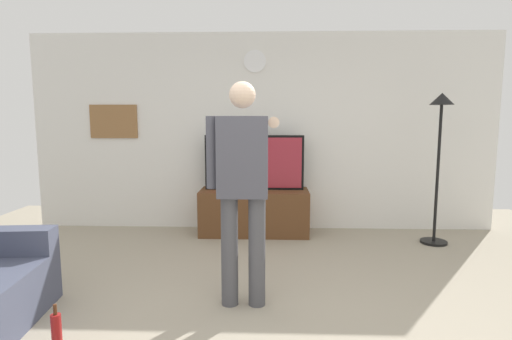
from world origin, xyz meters
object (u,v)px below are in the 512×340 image
at_px(person_standing_nearer_lamp, 243,181).
at_px(wall_clock, 255,61).
at_px(tv_stand, 254,212).
at_px(framed_picture, 114,121).
at_px(floor_lamp, 440,137).
at_px(beverage_bottle, 57,335).
at_px(television, 254,163).

bearing_deg(person_standing_nearer_lamp, wall_clock, 89.77).
xyz_separation_m(tv_stand, framed_picture, (-1.97, 0.30, 1.20)).
distance_m(floor_lamp, beverage_bottle, 4.43).
bearing_deg(tv_stand, television, 90.00).
relative_size(tv_stand, floor_lamp, 0.78).
relative_size(television, person_standing_nearer_lamp, 0.72).
bearing_deg(wall_clock, tv_stand, -90.00).
bearing_deg(person_standing_nearer_lamp, beverage_bottle, -145.79).
bearing_deg(wall_clock, framed_picture, 179.85).
bearing_deg(beverage_bottle, wall_clock, 69.49).
relative_size(television, framed_picture, 1.99).
relative_size(floor_lamp, person_standing_nearer_lamp, 1.01).
distance_m(wall_clock, framed_picture, 2.13).
height_order(tv_stand, framed_picture, framed_picture).
distance_m(wall_clock, beverage_bottle, 4.00).
height_order(wall_clock, beverage_bottle, wall_clock).
bearing_deg(wall_clock, television, -90.00).
bearing_deg(beverage_bottle, framed_picture, 104.06).
xyz_separation_m(television, framed_picture, (-1.97, 0.25, 0.54)).
distance_m(tv_stand, beverage_bottle, 3.10).
relative_size(tv_stand, television, 1.09).
relative_size(television, wall_clock, 4.40).
distance_m(television, framed_picture, 2.06).
bearing_deg(framed_picture, floor_lamp, -8.50).
distance_m(television, beverage_bottle, 3.24).
xyz_separation_m(wall_clock, floor_lamp, (2.26, -0.63, -0.99)).
distance_m(tv_stand, floor_lamp, 2.50).
distance_m(floor_lamp, person_standing_nearer_lamp, 2.87).
distance_m(television, floor_lamp, 2.32).
height_order(television, wall_clock, wall_clock).
relative_size(television, beverage_bottle, 3.68).
xyz_separation_m(wall_clock, framed_picture, (-1.97, 0.00, -0.81)).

